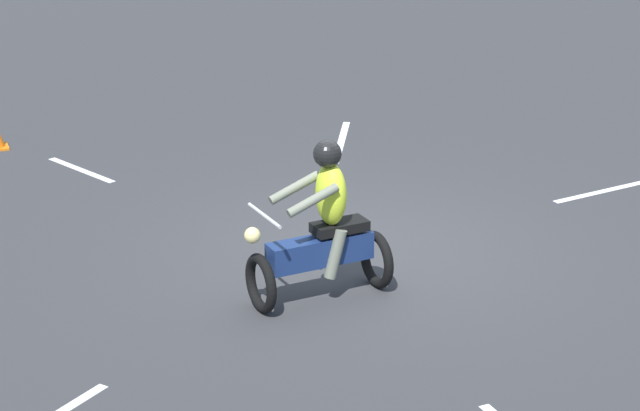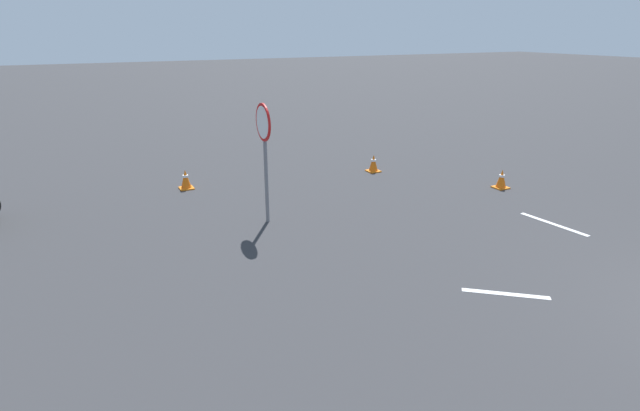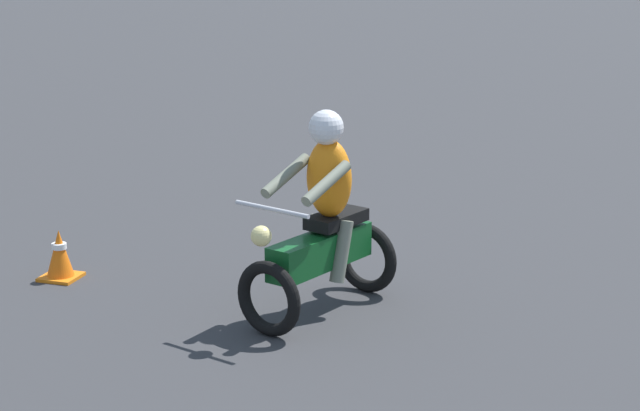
# 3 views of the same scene
# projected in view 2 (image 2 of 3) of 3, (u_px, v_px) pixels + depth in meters

# --- Properties ---
(stop_sign) EXTENTS (0.70, 0.08, 2.30)m
(stop_sign) POSITION_uv_depth(u_px,v_px,m) (264.00, 139.00, 9.23)
(stop_sign) COLOR slate
(stop_sign) RESTS_ON ground
(traffic_cone_near_right) EXTENTS (0.32, 0.32, 0.46)m
(traffic_cone_near_right) POSITION_uv_depth(u_px,v_px,m) (186.00, 180.00, 11.70)
(traffic_cone_near_right) COLOR orange
(traffic_cone_near_right) RESTS_ON ground
(traffic_cone_mid_left) EXTENTS (0.32, 0.32, 0.46)m
(traffic_cone_mid_left) POSITION_uv_depth(u_px,v_px,m) (373.00, 163.00, 13.11)
(traffic_cone_mid_left) COLOR orange
(traffic_cone_mid_left) RESTS_ON ground
(traffic_cone_far_center) EXTENTS (0.32, 0.32, 0.45)m
(traffic_cone_far_center) POSITION_uv_depth(u_px,v_px,m) (502.00, 179.00, 11.75)
(traffic_cone_far_center) COLOR orange
(traffic_cone_far_center) RESTS_ON ground
(lane_stripe_e) EXTENTS (1.43, 0.24, 0.01)m
(lane_stripe_e) POSITION_uv_depth(u_px,v_px,m) (553.00, 224.00, 9.64)
(lane_stripe_e) COLOR silver
(lane_stripe_e) RESTS_ON ground
(lane_stripe_ne) EXTENTS (0.83, 1.01, 0.01)m
(lane_stripe_ne) POSITION_uv_depth(u_px,v_px,m) (506.00, 294.00, 7.10)
(lane_stripe_ne) COLOR silver
(lane_stripe_ne) RESTS_ON ground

